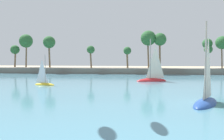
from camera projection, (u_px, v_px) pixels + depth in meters
sea at (125, 77)px, 65.89m from camera, size 220.00×104.64×0.06m
palm_headland at (122, 63)px, 78.10m from camera, size 118.09×6.47×13.23m
sailboat_near_shore at (152, 77)px, 54.76m from camera, size 7.06×4.05×9.81m
sailboat_mid_bay at (206, 96)px, 28.77m from camera, size 5.03×7.15×10.09m
sailboat_far_left at (44, 82)px, 47.74m from camera, size 4.43×2.26×6.17m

